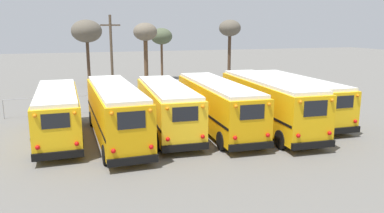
{
  "coord_description": "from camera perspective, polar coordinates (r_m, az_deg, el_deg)",
  "views": [
    {
      "loc": [
        -6.99,
        -22.2,
        6.58
      ],
      "look_at": [
        0.0,
        -0.01,
        1.6
      ],
      "focal_mm": 35.0,
      "sensor_mm": 36.0,
      "label": 1
    }
  ],
  "objects": [
    {
      "name": "school_bus_4",
      "position": [
        24.76,
        11.49,
        0.71
      ],
      "size": [
        2.96,
        10.94,
        3.3
      ],
      "color": "#EAAA0F",
      "rests_on": "ground"
    },
    {
      "name": "bare_tree_3",
      "position": [
        44.51,
        -15.76,
        10.9
      ],
      "size": [
        3.4,
        3.4,
        7.36
      ],
      "color": "#473323",
      "rests_on": "ground"
    },
    {
      "name": "school_bus_1",
      "position": [
        22.19,
        -11.57,
        -0.7
      ],
      "size": [
        2.76,
        10.5,
        3.25
      ],
      "color": "#E5A00C",
      "rests_on": "ground"
    },
    {
      "name": "bare_tree_0",
      "position": [
        47.41,
        -4.68,
        10.52
      ],
      "size": [
        2.69,
        2.69,
        6.42
      ],
      "color": "brown",
      "rests_on": "ground"
    },
    {
      "name": "fence_line",
      "position": [
        30.7,
        -4.03,
        1.55
      ],
      "size": [
        24.27,
        0.06,
        1.42
      ],
      "color": "#939399",
      "rests_on": "ground"
    },
    {
      "name": "ground_plane",
      "position": [
        24.19,
        -0.01,
        -3.71
      ],
      "size": [
        160.0,
        160.0,
        0.0
      ],
      "primitive_type": "plane",
      "color": "#66635E"
    },
    {
      "name": "school_bus_0",
      "position": [
        23.43,
        -19.8,
        -0.85
      ],
      "size": [
        2.65,
        9.53,
        2.97
      ],
      "color": "yellow",
      "rests_on": "ground"
    },
    {
      "name": "school_bus_3",
      "position": [
        24.09,
        3.84,
        0.39
      ],
      "size": [
        2.82,
        10.87,
        3.13
      ],
      "color": "#E5A00C",
      "rests_on": "ground"
    },
    {
      "name": "school_bus_5",
      "position": [
        28.04,
        15.42,
        1.47
      ],
      "size": [
        2.74,
        10.69,
        2.99
      ],
      "color": "yellow",
      "rests_on": "ground"
    },
    {
      "name": "school_bus_2",
      "position": [
        23.46,
        -3.87,
        -0.05
      ],
      "size": [
        2.9,
        9.84,
        3.04
      ],
      "color": "yellow",
      "rests_on": "ground"
    },
    {
      "name": "bare_tree_2",
      "position": [
        48.96,
        5.78,
        11.59
      ],
      "size": [
        2.78,
        2.78,
        7.46
      ],
      "color": "#473323",
      "rests_on": "ground"
    },
    {
      "name": "utility_pole",
      "position": [
        35.39,
        -12.16,
        7.68
      ],
      "size": [
        1.8,
        0.24,
        7.63
      ],
      "color": "brown",
      "rests_on": "ground"
    },
    {
      "name": "bare_tree_1",
      "position": [
        39.38,
        -7.13,
        10.84
      ],
      "size": [
        2.45,
        2.45,
        6.98
      ],
      "color": "brown",
      "rests_on": "ground"
    }
  ]
}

